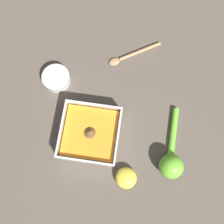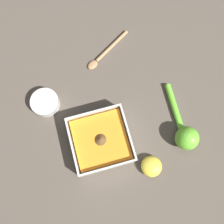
{
  "view_description": "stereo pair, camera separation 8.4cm",
  "coord_description": "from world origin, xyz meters",
  "px_view_note": "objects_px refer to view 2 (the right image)",
  "views": [
    {
      "loc": [
        -0.1,
        0.14,
        0.85
      ],
      "look_at": [
        -0.07,
        -0.06,
        0.03
      ],
      "focal_mm": 42.0,
      "sensor_mm": 36.0,
      "label": 1
    },
    {
      "loc": [
        -0.01,
        0.14,
        0.85
      ],
      "look_at": [
        -0.07,
        -0.06,
        0.03
      ],
      "focal_mm": 42.0,
      "sensor_mm": 36.0,
      "label": 2
    }
  ],
  "objects_px": {
    "lemon_squeezer": "(185,134)",
    "square_dish": "(101,141)",
    "lemon_half": "(151,166)",
    "spice_bowl": "(45,103)",
    "wooden_spoon": "(106,52)"
  },
  "relations": [
    {
      "from": "square_dish",
      "to": "lemon_squeezer",
      "type": "height_order",
      "value": "lemon_squeezer"
    },
    {
      "from": "lemon_half",
      "to": "lemon_squeezer",
      "type": "bearing_deg",
      "value": -152.48
    },
    {
      "from": "lemon_squeezer",
      "to": "lemon_half",
      "type": "xyz_separation_m",
      "value": [
        0.13,
        0.07,
        -0.02
      ]
    },
    {
      "from": "square_dish",
      "to": "lemon_squeezer",
      "type": "xyz_separation_m",
      "value": [
        -0.26,
        0.05,
        0.01
      ]
    },
    {
      "from": "square_dish",
      "to": "lemon_half",
      "type": "relative_size",
      "value": 2.78
    },
    {
      "from": "square_dish",
      "to": "lemon_half",
      "type": "height_order",
      "value": "square_dish"
    },
    {
      "from": "wooden_spoon",
      "to": "lemon_squeezer",
      "type": "bearing_deg",
      "value": 83.55
    },
    {
      "from": "spice_bowl",
      "to": "wooden_spoon",
      "type": "relative_size",
      "value": 0.52
    },
    {
      "from": "square_dish",
      "to": "lemon_squeezer",
      "type": "relative_size",
      "value": 0.8
    },
    {
      "from": "lemon_half",
      "to": "square_dish",
      "type": "bearing_deg",
      "value": -42.16
    },
    {
      "from": "lemon_squeezer",
      "to": "lemon_half",
      "type": "bearing_deg",
      "value": -60.9
    },
    {
      "from": "lemon_half",
      "to": "spice_bowl",
      "type": "bearing_deg",
      "value": -46.41
    },
    {
      "from": "square_dish",
      "to": "wooden_spoon",
      "type": "relative_size",
      "value": 1.03
    },
    {
      "from": "lemon_squeezer",
      "to": "square_dish",
      "type": "bearing_deg",
      "value": -99.47
    },
    {
      "from": "spice_bowl",
      "to": "lemon_half",
      "type": "xyz_separation_m",
      "value": [
        -0.28,
        0.29,
        0.0
      ]
    }
  ]
}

